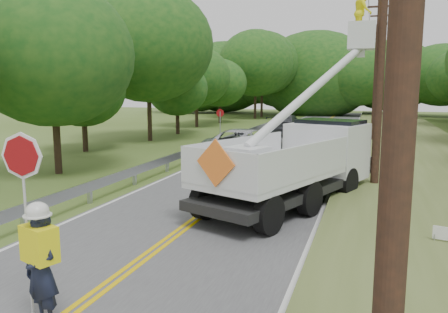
% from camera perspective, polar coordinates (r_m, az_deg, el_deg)
% --- Properties ---
extents(ground, '(140.00, 140.00, 0.00)m').
position_cam_1_polar(ground, '(10.36, -10.76, -13.16)').
color(ground, '#3C5519').
rests_on(ground, ground).
extents(road, '(7.20, 96.00, 0.03)m').
position_cam_1_polar(road, '(23.18, 6.22, -0.75)').
color(road, '#4C4C4E').
rests_on(road, ground).
extents(guardrail, '(0.18, 48.00, 0.77)m').
position_cam_1_polar(guardrail, '(25.08, -2.34, 1.28)').
color(guardrail, '#A3A8AD').
rests_on(guardrail, ground).
extents(utility_poles, '(1.60, 43.30, 10.00)m').
position_cam_1_polar(utility_poles, '(25.42, 19.23, 11.55)').
color(utility_poles, black).
rests_on(utility_poles, ground).
extents(tall_grass_verge, '(7.00, 96.00, 0.30)m').
position_cam_1_polar(tall_grass_verge, '(22.79, 23.96, -1.28)').
color(tall_grass_verge, '#505E2A').
rests_on(tall_grass_verge, ground).
extents(treeline_left, '(10.88, 57.30, 11.18)m').
position_cam_1_polar(treeline_left, '(41.48, -2.45, 11.98)').
color(treeline_left, '#332319').
rests_on(treeline_left, ground).
extents(treeline_horizon, '(56.51, 14.03, 12.62)m').
position_cam_1_polar(treeline_horizon, '(65.02, 12.45, 10.09)').
color(treeline_horizon, '#154817').
rests_on(treeline_horizon, ground).
extents(flagger, '(1.20, 0.67, 3.14)m').
position_cam_1_polar(flagger, '(7.80, -22.57, -12.25)').
color(flagger, '#191E33').
rests_on(flagger, road).
extents(bucket_truck, '(5.02, 8.04, 7.37)m').
position_cam_1_polar(bucket_truck, '(15.55, 10.86, 0.59)').
color(bucket_truck, black).
rests_on(bucket_truck, road).
extents(suv_silver, '(3.69, 6.34, 1.66)m').
position_cam_1_polar(suv_silver, '(24.12, 2.73, 1.68)').
color(suv_silver, silver).
rests_on(suv_silver, road).
extents(suv_darkgrey, '(2.44, 5.80, 1.67)m').
position_cam_1_polar(suv_darkgrey, '(36.98, 7.95, 4.11)').
color(suv_darkgrey, '#35383D').
rests_on(suv_darkgrey, road).
extents(stop_sign_permanent, '(0.53, 0.07, 2.49)m').
position_cam_1_polar(stop_sign_permanent, '(28.89, -0.50, 4.47)').
color(stop_sign_permanent, '#A3A8AD').
rests_on(stop_sign_permanent, ground).
extents(yard_sign, '(0.44, 0.14, 0.65)m').
position_cam_1_polar(yard_sign, '(11.66, 26.35, -8.98)').
color(yard_sign, white).
rests_on(yard_sign, ground).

